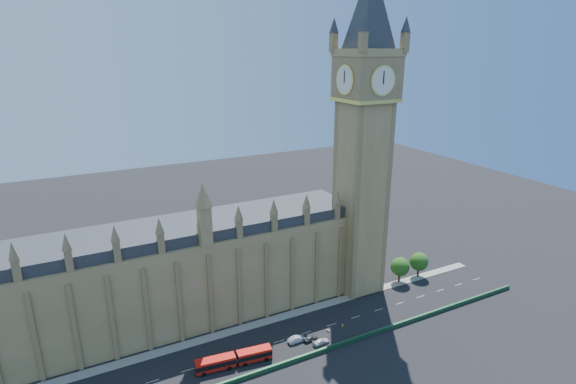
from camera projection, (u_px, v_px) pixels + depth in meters
name	position (u px, v px, depth m)	size (l,w,h in m)	color
ground	(265.00, 346.00, 113.87)	(400.00, 400.00, 0.00)	black
palace_westminster	(142.00, 281.00, 117.42)	(120.00, 20.00, 28.00)	olive
elizabeth_tower	(365.00, 114.00, 125.73)	(20.59, 20.59, 105.00)	olive
bridge_parapet	(281.00, 365.00, 106.06)	(160.00, 0.60, 1.20)	#1E4C2D
kerb_north	(251.00, 326.00, 121.89)	(160.00, 3.00, 0.16)	gray
tree_east_near	(400.00, 266.00, 143.45)	(6.00, 6.00, 8.50)	#382619
tree_east_far	(419.00, 261.00, 146.93)	(6.00, 6.00, 8.50)	#382619
red_bus	(234.00, 360.00, 106.31)	(18.53, 4.85, 3.12)	red
car_grey	(311.00, 338.00, 115.72)	(1.59, 3.96, 1.35)	#3E4046
car_silver	(297.00, 339.00, 115.16)	(1.67, 4.79, 1.58)	#B6BABE
car_white	(321.00, 342.00, 114.39)	(1.83, 4.51, 1.31)	silver
cone_a	(328.00, 330.00, 119.67)	(0.49, 0.49, 0.65)	black
cone_b	(328.00, 330.00, 119.68)	(0.53, 0.53, 0.75)	black
cone_c	(343.00, 325.00, 121.68)	(0.62, 0.62, 0.79)	black
cone_d	(329.00, 331.00, 119.32)	(0.54, 0.54, 0.65)	black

